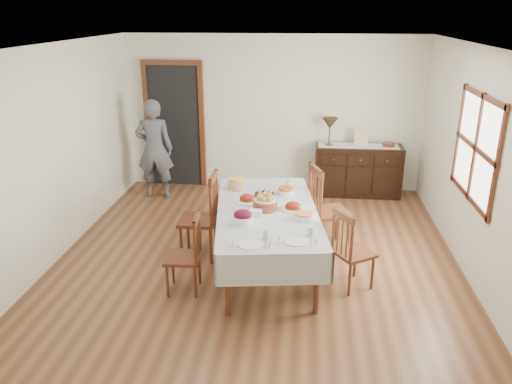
# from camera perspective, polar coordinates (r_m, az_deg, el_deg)

# --- Properties ---
(ground) EXTENTS (6.00, 6.00, 0.00)m
(ground) POSITION_cam_1_polar(r_m,az_deg,el_deg) (6.17, -0.09, -8.63)
(ground) COLOR brown
(room_shell) EXTENTS (5.02, 6.02, 2.65)m
(room_shell) POSITION_cam_1_polar(r_m,az_deg,el_deg) (5.99, -1.08, 7.33)
(room_shell) COLOR silver
(room_shell) RESTS_ON ground
(dining_table) EXTENTS (1.45, 2.40, 0.78)m
(dining_table) POSITION_cam_1_polar(r_m,az_deg,el_deg) (5.85, 1.26, -2.83)
(dining_table) COLOR silver
(dining_table) RESTS_ON ground
(chair_left_near) EXTENTS (0.40, 0.40, 0.91)m
(chair_left_near) POSITION_cam_1_polar(r_m,az_deg,el_deg) (5.55, -7.90, -6.97)
(chair_left_near) COLOR #572A16
(chair_left_near) RESTS_ON ground
(chair_left_far) EXTENTS (0.46, 0.46, 1.10)m
(chair_left_far) POSITION_cam_1_polar(r_m,az_deg,el_deg) (6.24, -6.12, -2.69)
(chair_left_far) COLOR #572A16
(chair_left_far) RESTS_ON ground
(chair_right_near) EXTENTS (0.54, 0.54, 0.93)m
(chair_right_near) POSITION_cam_1_polar(r_m,az_deg,el_deg) (5.66, 10.74, -6.47)
(chair_right_near) COLOR #572A16
(chair_right_near) RESTS_ON ground
(chair_right_far) EXTENTS (0.60, 0.60, 1.13)m
(chair_right_far) POSITION_cam_1_polar(r_m,az_deg,el_deg) (6.47, 7.97, -1.79)
(chair_right_far) COLOR #572A16
(chair_right_far) RESTS_ON ground
(sideboard) EXTENTS (1.42, 0.52, 0.85)m
(sideboard) POSITION_cam_1_polar(r_m,az_deg,el_deg) (8.53, 11.54, 2.44)
(sideboard) COLOR black
(sideboard) RESTS_ON ground
(person) EXTENTS (0.58, 0.41, 1.75)m
(person) POSITION_cam_1_polar(r_m,az_deg,el_deg) (8.32, -11.55, 5.20)
(person) COLOR #52545C
(person) RESTS_ON ground
(bread_basket) EXTENTS (0.28, 0.28, 0.19)m
(bread_basket) POSITION_cam_1_polar(r_m,az_deg,el_deg) (5.78, 1.06, -1.24)
(bread_basket) COLOR brown
(bread_basket) RESTS_ON dining_table
(egg_basket) EXTENTS (0.25, 0.25, 0.11)m
(egg_basket) POSITION_cam_1_polar(r_m,az_deg,el_deg) (6.17, 0.95, -0.30)
(egg_basket) COLOR black
(egg_basket) RESTS_ON dining_table
(ham_platter_a) EXTENTS (0.31, 0.31, 0.11)m
(ham_platter_a) POSITION_cam_1_polar(r_m,az_deg,el_deg) (6.04, -1.00, -0.84)
(ham_platter_a) COLOR white
(ham_platter_a) RESTS_ON dining_table
(ham_platter_b) EXTENTS (0.27, 0.27, 0.11)m
(ham_platter_b) POSITION_cam_1_polar(r_m,az_deg,el_deg) (5.82, 4.25, -1.72)
(ham_platter_b) COLOR white
(ham_platter_b) RESTS_ON dining_table
(beet_bowl) EXTENTS (0.23, 0.23, 0.16)m
(beet_bowl) POSITION_cam_1_polar(r_m,az_deg,el_deg) (5.42, -1.52, -2.94)
(beet_bowl) COLOR white
(beet_bowl) RESTS_ON dining_table
(carrot_bowl) EXTENTS (0.23, 0.23, 0.09)m
(carrot_bowl) POSITION_cam_1_polar(r_m,az_deg,el_deg) (6.28, 3.40, 0.11)
(carrot_bowl) COLOR white
(carrot_bowl) RESTS_ON dining_table
(pineapple_bowl) EXTENTS (0.25, 0.25, 0.14)m
(pineapple_bowl) POSITION_cam_1_polar(r_m,az_deg,el_deg) (6.46, -2.16, 0.92)
(pineapple_bowl) COLOR #D4A887
(pineapple_bowl) RESTS_ON dining_table
(casserole_dish) EXTENTS (0.24, 0.24, 0.07)m
(casserole_dish) POSITION_cam_1_polar(r_m,az_deg,el_deg) (5.58, 5.47, -2.74)
(casserole_dish) COLOR white
(casserole_dish) RESTS_ON dining_table
(butter_dish) EXTENTS (0.15, 0.11, 0.07)m
(butter_dish) POSITION_cam_1_polar(r_m,az_deg,el_deg) (5.63, -0.01, -2.40)
(butter_dish) COLOR white
(butter_dish) RESTS_ON dining_table
(setting_left) EXTENTS (0.44, 0.31, 0.10)m
(setting_left) POSITION_cam_1_polar(r_m,az_deg,el_deg) (5.01, -0.15, -5.59)
(setting_left) COLOR white
(setting_left) RESTS_ON dining_table
(setting_right) EXTENTS (0.44, 0.31, 0.10)m
(setting_right) POSITION_cam_1_polar(r_m,az_deg,el_deg) (5.09, 5.10, -5.21)
(setting_right) COLOR white
(setting_right) RESTS_ON dining_table
(glass_far_a) EXTENTS (0.06, 0.06, 0.11)m
(glass_far_a) POSITION_cam_1_polar(r_m,az_deg,el_deg) (6.45, -1.07, 0.81)
(glass_far_a) COLOR silver
(glass_far_a) RESTS_ON dining_table
(glass_far_b) EXTENTS (0.07, 0.07, 0.11)m
(glass_far_b) POSITION_cam_1_polar(r_m,az_deg,el_deg) (6.52, 3.77, 0.98)
(glass_far_b) COLOR silver
(glass_far_b) RESTS_ON dining_table
(runner) EXTENTS (1.30, 0.35, 0.01)m
(runner) POSITION_cam_1_polar(r_m,az_deg,el_deg) (8.41, 11.60, 5.22)
(runner) COLOR white
(runner) RESTS_ON sideboard
(table_lamp) EXTENTS (0.26, 0.26, 0.46)m
(table_lamp) POSITION_cam_1_polar(r_m,az_deg,el_deg) (8.27, 8.44, 7.67)
(table_lamp) COLOR brown
(table_lamp) RESTS_ON sideboard
(picture_frame) EXTENTS (0.22, 0.08, 0.28)m
(picture_frame) POSITION_cam_1_polar(r_m,az_deg,el_deg) (8.37, 11.90, 6.09)
(picture_frame) COLOR beige
(picture_frame) RESTS_ON sideboard
(deco_bowl) EXTENTS (0.20, 0.20, 0.06)m
(deco_bowl) POSITION_cam_1_polar(r_m,az_deg,el_deg) (8.47, 14.91, 5.24)
(deco_bowl) COLOR #572A16
(deco_bowl) RESTS_ON sideboard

